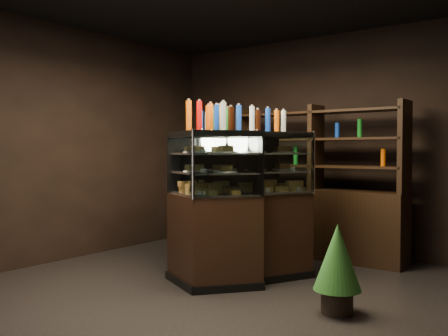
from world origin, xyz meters
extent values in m
plane|color=black|center=(0.00, 0.00, 0.00)|extent=(5.00, 5.00, 0.00)
cube|color=black|center=(0.00, 2.50, 1.50)|extent=(5.00, 0.02, 3.00)
cube|color=black|center=(-2.50, 0.00, 1.50)|extent=(0.02, 5.00, 3.00)
cube|color=black|center=(-0.15, 0.54, 0.47)|extent=(1.28, 1.61, 0.94)
cube|color=black|center=(-0.15, 0.54, 0.04)|extent=(1.32, 1.66, 0.08)
cube|color=black|center=(-0.15, 0.54, 1.57)|extent=(1.28, 1.61, 0.06)
cube|color=silver|center=(-0.15, 0.54, 0.95)|extent=(1.21, 1.53, 0.02)
cube|color=silver|center=(-0.15, 0.54, 1.17)|extent=(1.21, 1.53, 0.02)
cube|color=silver|center=(-0.15, 0.54, 1.37)|extent=(1.21, 1.53, 0.02)
cube|color=white|center=(0.18, 0.37, 1.27)|extent=(0.65, 1.29, 0.66)
cylinder|color=silver|center=(0.49, 1.02, 1.27)|extent=(0.03, 0.03, 0.68)
cylinder|color=silver|center=(-0.15, -0.27, 1.27)|extent=(0.03, 0.03, 0.68)
cube|color=black|center=(-0.48, 0.47, 0.47)|extent=(1.57, 1.47, 0.94)
cube|color=black|center=(-0.48, 0.47, 0.04)|extent=(1.61, 1.51, 0.08)
cube|color=black|center=(-0.48, 0.47, 1.57)|extent=(1.57, 1.47, 0.06)
cube|color=silver|center=(-0.48, 0.47, 0.95)|extent=(1.49, 1.39, 0.02)
cube|color=silver|center=(-0.48, 0.47, 1.17)|extent=(1.49, 1.39, 0.02)
cube|color=silver|center=(-0.48, 0.47, 1.37)|extent=(1.49, 1.39, 0.02)
cube|color=white|center=(-0.71, 0.18, 1.27)|extent=(1.12, 0.92, 0.66)
cylinder|color=silver|center=(-0.15, -0.27, 1.27)|extent=(0.03, 0.03, 0.68)
cylinder|color=silver|center=(-1.26, 0.65, 1.27)|extent=(0.03, 0.03, 0.68)
cube|color=#B1903F|center=(-0.39, -0.02, 0.99)|extent=(0.16, 0.20, 0.06)
cube|color=#B1903F|center=(-0.30, 0.16, 0.99)|extent=(0.16, 0.20, 0.06)
cube|color=#B1903F|center=(-0.21, 0.34, 0.99)|extent=(0.16, 0.20, 0.06)
cube|color=#B1903F|center=(-0.12, 0.52, 0.99)|extent=(0.16, 0.20, 0.06)
cube|color=#B1903F|center=(-0.03, 0.70, 0.99)|extent=(0.16, 0.20, 0.06)
cube|color=#B1903F|center=(0.06, 0.88, 0.99)|extent=(0.16, 0.20, 0.06)
cube|color=#B1903F|center=(0.15, 1.06, 0.99)|extent=(0.16, 0.20, 0.06)
cylinder|color=white|center=(-0.40, 0.05, 1.19)|extent=(0.24, 0.24, 0.02)
cube|color=#B1903F|center=(-0.40, 0.05, 1.22)|extent=(0.15, 0.19, 0.05)
cylinder|color=white|center=(-0.23, 0.37, 1.19)|extent=(0.24, 0.24, 0.02)
cube|color=#B1903F|center=(-0.23, 0.37, 1.22)|extent=(0.15, 0.19, 0.05)
cylinder|color=white|center=(-0.07, 0.70, 1.19)|extent=(0.24, 0.24, 0.02)
cube|color=#B1903F|center=(-0.07, 0.70, 1.22)|extent=(0.15, 0.19, 0.05)
cylinder|color=white|center=(0.09, 1.03, 1.19)|extent=(0.24, 0.24, 0.02)
cube|color=#B1903F|center=(0.09, 1.03, 1.22)|extent=(0.15, 0.19, 0.05)
cylinder|color=white|center=(-0.40, 0.05, 1.39)|extent=(0.24, 0.24, 0.02)
cube|color=#B1903F|center=(-0.40, 0.05, 1.42)|extent=(0.15, 0.19, 0.05)
cylinder|color=white|center=(-0.23, 0.37, 1.39)|extent=(0.24, 0.24, 0.02)
cube|color=#B1903F|center=(-0.23, 0.37, 1.42)|extent=(0.15, 0.19, 0.05)
cylinder|color=white|center=(-0.07, 0.70, 1.39)|extent=(0.24, 0.24, 0.02)
cube|color=#B1903F|center=(-0.07, 0.70, 1.42)|extent=(0.15, 0.19, 0.05)
cylinder|color=white|center=(0.09, 1.03, 1.39)|extent=(0.24, 0.24, 0.02)
cube|color=#B1903F|center=(0.09, 1.03, 1.42)|extent=(0.15, 0.19, 0.05)
cube|color=#B1903F|center=(-0.97, 0.82, 0.99)|extent=(0.20, 0.18, 0.06)
cube|color=#B1903F|center=(-0.81, 0.70, 0.99)|extent=(0.20, 0.18, 0.06)
cube|color=#B1903F|center=(-0.66, 0.57, 0.99)|extent=(0.20, 0.18, 0.06)
cube|color=#B1903F|center=(-0.50, 0.44, 0.99)|extent=(0.20, 0.18, 0.06)
cube|color=#B1903F|center=(-0.34, 0.31, 0.99)|extent=(0.20, 0.18, 0.06)
cube|color=#B1903F|center=(-0.19, 0.18, 0.99)|extent=(0.20, 0.18, 0.06)
cube|color=#B1903F|center=(-0.03, 0.06, 0.99)|extent=(0.20, 0.18, 0.06)
cylinder|color=white|center=(-0.90, 0.82, 1.19)|extent=(0.24, 0.24, 0.02)
cube|color=#B1903F|center=(-0.90, 0.82, 1.22)|extent=(0.18, 0.17, 0.05)
cylinder|color=white|center=(-0.62, 0.58, 1.19)|extent=(0.24, 0.24, 0.02)
cube|color=#B1903F|center=(-0.62, 0.58, 1.22)|extent=(0.18, 0.17, 0.05)
cylinder|color=white|center=(-0.34, 0.35, 1.19)|extent=(0.24, 0.24, 0.02)
cube|color=#B1903F|center=(-0.34, 0.35, 1.22)|extent=(0.18, 0.17, 0.05)
cylinder|color=white|center=(-0.06, 0.12, 1.19)|extent=(0.24, 0.24, 0.02)
cube|color=#B1903F|center=(-0.06, 0.12, 1.22)|extent=(0.18, 0.17, 0.05)
cylinder|color=white|center=(-0.90, 0.82, 1.39)|extent=(0.24, 0.24, 0.02)
cube|color=#B1903F|center=(-0.90, 0.82, 1.42)|extent=(0.18, 0.17, 0.05)
cylinder|color=white|center=(-0.62, 0.58, 1.39)|extent=(0.24, 0.24, 0.02)
cube|color=#B1903F|center=(-0.62, 0.58, 1.42)|extent=(0.18, 0.17, 0.05)
cylinder|color=white|center=(-0.34, 0.35, 1.39)|extent=(0.24, 0.24, 0.02)
cube|color=#B1903F|center=(-0.34, 0.35, 1.42)|extent=(0.18, 0.17, 0.05)
cylinder|color=white|center=(-0.06, 0.12, 1.39)|extent=(0.24, 0.24, 0.02)
cube|color=#B1903F|center=(-0.06, 0.12, 1.42)|extent=(0.18, 0.17, 0.05)
cylinder|color=#0F38B2|center=(-0.42, 0.00, 1.74)|extent=(0.06, 0.06, 0.28)
cylinder|color=silver|center=(-0.42, 0.00, 1.89)|extent=(0.03, 0.03, 0.02)
cylinder|color=yellow|center=(-0.37, 0.11, 1.74)|extent=(0.06, 0.06, 0.28)
cylinder|color=silver|center=(-0.37, 0.11, 1.89)|extent=(0.03, 0.03, 0.02)
cylinder|color=black|center=(-0.31, 0.21, 1.74)|extent=(0.06, 0.06, 0.28)
cylinder|color=silver|center=(-0.31, 0.21, 1.89)|extent=(0.03, 0.03, 0.02)
cylinder|color=silver|center=(-0.26, 0.32, 1.74)|extent=(0.06, 0.06, 0.28)
cylinder|color=silver|center=(-0.26, 0.32, 1.89)|extent=(0.03, 0.03, 0.02)
cylinder|color=#147223|center=(-0.21, 0.43, 1.74)|extent=(0.06, 0.06, 0.28)
cylinder|color=silver|center=(-0.21, 0.43, 1.89)|extent=(0.03, 0.03, 0.02)
cylinder|color=#B20C0A|center=(-0.15, 0.54, 1.74)|extent=(0.06, 0.06, 0.28)
cylinder|color=silver|center=(-0.15, 0.54, 1.89)|extent=(0.03, 0.03, 0.02)
cylinder|color=#D8590A|center=(-0.10, 0.65, 1.74)|extent=(0.06, 0.06, 0.28)
cylinder|color=silver|center=(-0.10, 0.65, 1.89)|extent=(0.03, 0.03, 0.02)
cylinder|color=#0F38B2|center=(-0.04, 0.75, 1.74)|extent=(0.06, 0.06, 0.28)
cylinder|color=silver|center=(-0.04, 0.75, 1.89)|extent=(0.03, 0.03, 0.02)
cylinder|color=yellow|center=(0.01, 0.86, 1.74)|extent=(0.06, 0.06, 0.28)
cylinder|color=silver|center=(0.01, 0.86, 1.89)|extent=(0.03, 0.03, 0.02)
cylinder|color=black|center=(0.06, 0.97, 1.74)|extent=(0.06, 0.06, 0.28)
cylinder|color=silver|center=(0.06, 0.97, 1.89)|extent=(0.03, 0.03, 0.02)
cylinder|color=silver|center=(0.12, 1.08, 1.74)|extent=(0.06, 0.06, 0.28)
cylinder|color=silver|center=(0.12, 1.08, 1.89)|extent=(0.03, 0.03, 0.02)
cylinder|color=#0F38B2|center=(-0.94, 0.85, 1.74)|extent=(0.06, 0.06, 0.28)
cylinder|color=silver|center=(-0.94, 0.85, 1.89)|extent=(0.03, 0.03, 0.02)
cylinder|color=yellow|center=(-0.85, 0.77, 1.74)|extent=(0.06, 0.06, 0.28)
cylinder|color=silver|center=(-0.85, 0.77, 1.89)|extent=(0.03, 0.03, 0.02)
cylinder|color=black|center=(-0.76, 0.70, 1.74)|extent=(0.06, 0.06, 0.28)
cylinder|color=silver|center=(-0.76, 0.70, 1.89)|extent=(0.03, 0.03, 0.02)
cylinder|color=silver|center=(-0.66, 0.62, 1.74)|extent=(0.06, 0.06, 0.28)
cylinder|color=silver|center=(-0.66, 0.62, 1.89)|extent=(0.03, 0.03, 0.02)
cylinder|color=#147223|center=(-0.57, 0.54, 1.74)|extent=(0.06, 0.06, 0.28)
cylinder|color=silver|center=(-0.57, 0.54, 1.89)|extent=(0.03, 0.03, 0.02)
cylinder|color=#B20C0A|center=(-0.48, 0.47, 1.74)|extent=(0.06, 0.06, 0.28)
cylinder|color=silver|center=(-0.48, 0.47, 1.89)|extent=(0.03, 0.03, 0.02)
cylinder|color=#D8590A|center=(-0.38, 0.39, 1.74)|extent=(0.06, 0.06, 0.28)
cylinder|color=silver|center=(-0.38, 0.39, 1.89)|extent=(0.03, 0.03, 0.02)
cylinder|color=#0F38B2|center=(-0.29, 0.31, 1.74)|extent=(0.06, 0.06, 0.28)
cylinder|color=silver|center=(-0.29, 0.31, 1.89)|extent=(0.03, 0.03, 0.02)
cylinder|color=yellow|center=(-0.20, 0.24, 1.74)|extent=(0.06, 0.06, 0.28)
cylinder|color=silver|center=(-0.20, 0.24, 1.89)|extent=(0.03, 0.03, 0.02)
cylinder|color=black|center=(-0.10, 0.16, 1.74)|extent=(0.06, 0.06, 0.28)
cylinder|color=silver|center=(-0.10, 0.16, 1.89)|extent=(0.03, 0.03, 0.02)
cylinder|color=silver|center=(-0.01, 0.08, 1.74)|extent=(0.06, 0.06, 0.28)
cylinder|color=silver|center=(-0.01, 0.08, 1.89)|extent=(0.03, 0.03, 0.02)
cylinder|color=black|center=(1.20, 0.05, 0.10)|extent=(0.27, 0.27, 0.21)
cone|color=#185522|center=(1.20, 0.05, 0.49)|extent=(0.41, 0.41, 0.57)
cone|color=#185522|center=(1.20, 0.05, 0.68)|extent=(0.32, 0.32, 0.40)
cube|color=black|center=(0.01, 2.05, 0.45)|extent=(2.37, 0.45, 0.90)
cube|color=black|center=(-1.14, 2.06, 1.45)|extent=(0.06, 0.38, 1.10)
cube|color=black|center=(0.01, 2.05, 1.45)|extent=(0.06, 0.38, 1.10)
cube|color=black|center=(1.16, 2.04, 1.45)|extent=(0.06, 0.38, 1.10)
cube|color=black|center=(0.01, 2.05, 1.20)|extent=(2.32, 0.41, 0.03)
cube|color=black|center=(0.01, 2.05, 1.55)|extent=(2.32, 0.41, 0.03)
cube|color=black|center=(0.01, 2.05, 1.90)|extent=(2.32, 0.41, 0.03)
cylinder|color=#0F38B2|center=(-0.89, 2.06, 1.32)|extent=(0.06, 0.06, 0.22)
cylinder|color=yellow|center=(-0.59, 2.06, 1.32)|extent=(0.06, 0.06, 0.22)
cylinder|color=black|center=(-0.29, 2.05, 1.32)|extent=(0.06, 0.06, 0.22)
cylinder|color=silver|center=(0.01, 2.05, 1.32)|extent=(0.06, 0.06, 0.22)
cylinder|color=#147223|center=(0.31, 2.05, 1.32)|extent=(0.06, 0.06, 0.22)
cylinder|color=#B20C0A|center=(0.61, 2.04, 1.32)|extent=(0.06, 0.06, 0.22)
cylinder|color=#D8590A|center=(0.91, 2.04, 1.32)|extent=(0.06, 0.06, 0.22)
camera|label=1|loc=(2.95, -3.94, 1.40)|focal=40.00mm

